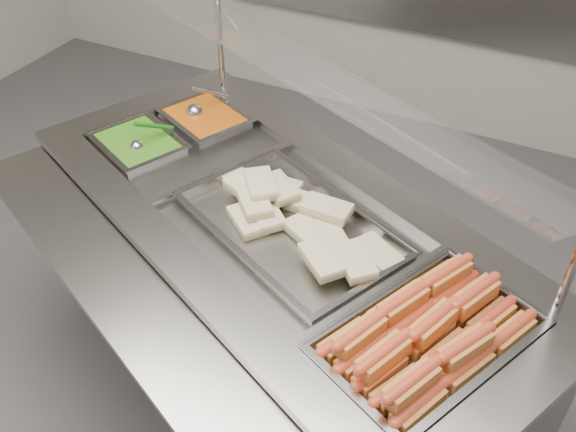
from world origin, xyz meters
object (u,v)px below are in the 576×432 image
at_px(steam_counter, 279,311).
at_px(ladle, 196,111).
at_px(serving_spoon, 140,144).
at_px(pan_hotdogs, 426,345).
at_px(sneeze_guard, 335,89).
at_px(pan_wraps, 290,230).

distance_m(steam_counter, ladle, 0.81).
height_order(ladle, serving_spoon, ladle).
height_order(pan_hotdogs, ladle, ladle).
distance_m(sneeze_guard, pan_wraps, 0.44).
bearing_deg(ladle, sneeze_guard, -17.56).
height_order(steam_counter, sneeze_guard, sneeze_guard).
xyz_separation_m(pan_wraps, serving_spoon, (-0.66, 0.14, 0.04)).
height_order(pan_hotdogs, pan_wraps, same).
distance_m(ladle, serving_spoon, 0.28).
bearing_deg(serving_spoon, pan_wraps, -12.36).
bearing_deg(serving_spoon, pan_hotdogs, -17.99).
xyz_separation_m(pan_wraps, ladle, (-0.60, 0.42, 0.03)).
bearing_deg(pan_hotdogs, pan_wraps, 155.12).
distance_m(steam_counter, pan_hotdogs, 0.72).
height_order(pan_hotdogs, serving_spoon, serving_spoon).
bearing_deg(steam_counter, pan_hotdogs, -24.88).
xyz_separation_m(sneeze_guard, serving_spoon, (-0.69, -0.07, -0.34)).
bearing_deg(serving_spoon, steam_counter, -11.18).
xyz_separation_m(steam_counter, serving_spoon, (-0.60, 0.12, 0.45)).
relative_size(steam_counter, ladle, 11.19).
relative_size(steam_counter, serving_spoon, 11.94).
xyz_separation_m(steam_counter, pan_hotdogs, (0.55, -0.26, 0.40)).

